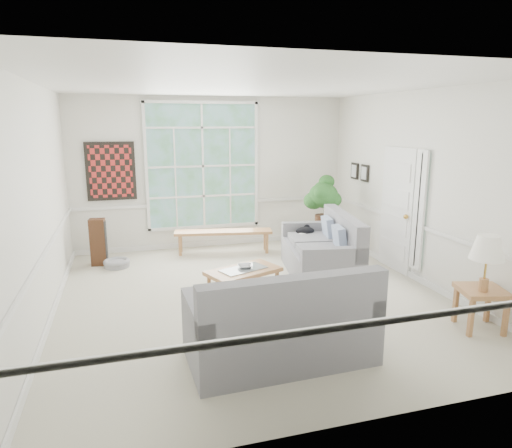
# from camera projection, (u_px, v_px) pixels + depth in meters

# --- Properties ---
(floor) EXTENTS (5.50, 6.00, 0.01)m
(floor) POSITION_uv_depth(u_px,v_px,m) (253.00, 297.00, 6.69)
(floor) COLOR #BCB7A1
(floor) RESTS_ON ground
(ceiling) EXTENTS (5.50, 6.00, 0.02)m
(ceiling) POSITION_uv_depth(u_px,v_px,m) (253.00, 84.00, 6.03)
(ceiling) COLOR white
(ceiling) RESTS_ON ground
(wall_back) EXTENTS (5.50, 0.02, 3.00)m
(wall_back) POSITION_uv_depth(u_px,v_px,m) (213.00, 173.00, 9.17)
(wall_back) COLOR white
(wall_back) RESTS_ON ground
(wall_front) EXTENTS (5.50, 0.02, 3.00)m
(wall_front) POSITION_uv_depth(u_px,v_px,m) (358.00, 255.00, 3.55)
(wall_front) COLOR white
(wall_front) RESTS_ON ground
(wall_left) EXTENTS (0.02, 6.00, 3.00)m
(wall_left) POSITION_uv_depth(u_px,v_px,m) (39.00, 206.00, 5.62)
(wall_left) COLOR white
(wall_left) RESTS_ON ground
(wall_right) EXTENTS (0.02, 6.00, 3.00)m
(wall_right) POSITION_uv_depth(u_px,v_px,m) (422.00, 188.00, 7.11)
(wall_right) COLOR white
(wall_right) RESTS_ON ground
(window_back) EXTENTS (2.30, 0.08, 2.40)m
(window_back) POSITION_uv_depth(u_px,v_px,m) (203.00, 166.00, 9.05)
(window_back) COLOR white
(window_back) RESTS_ON wall_back
(entry_door) EXTENTS (0.08, 0.90, 2.10)m
(entry_door) POSITION_uv_depth(u_px,v_px,m) (396.00, 210.00, 7.76)
(entry_door) COLOR white
(entry_door) RESTS_ON floor
(door_sidelight) EXTENTS (0.08, 0.26, 1.90)m
(door_sidelight) POSITION_uv_depth(u_px,v_px,m) (420.00, 211.00, 7.15)
(door_sidelight) COLOR white
(door_sidelight) RESTS_ON wall_right
(wall_art) EXTENTS (0.90, 0.06, 1.10)m
(wall_art) POSITION_uv_depth(u_px,v_px,m) (111.00, 171.00, 8.58)
(wall_art) COLOR maroon
(wall_art) RESTS_ON wall_back
(wall_frame_near) EXTENTS (0.04, 0.26, 0.32)m
(wall_frame_near) POSITION_uv_depth(u_px,v_px,m) (364.00, 173.00, 8.73)
(wall_frame_near) COLOR black
(wall_frame_near) RESTS_ON wall_right
(wall_frame_far) EXTENTS (0.04, 0.26, 0.32)m
(wall_frame_far) POSITION_uv_depth(u_px,v_px,m) (354.00, 171.00, 9.10)
(wall_frame_far) COLOR black
(wall_frame_far) RESTS_ON wall_right
(loveseat_right) EXTENTS (1.31, 2.05, 1.03)m
(loveseat_right) POSITION_uv_depth(u_px,v_px,m) (320.00, 245.00, 7.54)
(loveseat_right) COLOR gray
(loveseat_right) RESTS_ON floor
(loveseat_front) EXTENTS (1.98, 1.07, 1.06)m
(loveseat_front) POSITION_uv_depth(u_px,v_px,m) (280.00, 312.00, 4.87)
(loveseat_front) COLOR gray
(loveseat_front) RESTS_ON floor
(coffee_table) EXTENTS (1.20, 0.93, 0.39)m
(coffee_table) POSITION_uv_depth(u_px,v_px,m) (243.00, 282.00, 6.74)
(coffee_table) COLOR #AE7546
(coffee_table) RESTS_ON floor
(pewter_bowl) EXTENTS (0.27, 0.27, 0.07)m
(pewter_bowl) POSITION_uv_depth(u_px,v_px,m) (245.00, 266.00, 6.74)
(pewter_bowl) COLOR #939398
(pewter_bowl) RESTS_ON coffee_table
(window_bench) EXTENTS (1.92, 0.70, 0.44)m
(window_bench) POSITION_uv_depth(u_px,v_px,m) (224.00, 242.00, 8.91)
(window_bench) COLOR #AE7546
(window_bench) RESTS_ON floor
(end_table) EXTENTS (0.57, 0.57, 0.47)m
(end_table) POSITION_uv_depth(u_px,v_px,m) (320.00, 240.00, 8.96)
(end_table) COLOR #AE7546
(end_table) RESTS_ON floor
(houseplant) EXTENTS (0.62, 0.62, 1.05)m
(houseplant) POSITION_uv_depth(u_px,v_px,m) (323.00, 202.00, 8.83)
(houseplant) COLOR #245822
(houseplant) RESTS_ON end_table
(side_table) EXTENTS (0.64, 0.64, 0.53)m
(side_table) POSITION_uv_depth(u_px,v_px,m) (480.00, 309.00, 5.61)
(side_table) COLOR #AE7546
(side_table) RESTS_ON floor
(table_lamp) EXTENTS (0.48, 0.48, 0.69)m
(table_lamp) POSITION_uv_depth(u_px,v_px,m) (486.00, 264.00, 5.40)
(table_lamp) COLOR white
(table_lamp) RESTS_ON side_table
(pet_bed) EXTENTS (0.46, 0.46, 0.13)m
(pet_bed) POSITION_uv_depth(u_px,v_px,m) (117.00, 263.00, 8.06)
(pet_bed) COLOR gray
(pet_bed) RESTS_ON floor
(floor_speaker) EXTENTS (0.29, 0.24, 0.84)m
(floor_speaker) POSITION_uv_depth(u_px,v_px,m) (98.00, 242.00, 8.10)
(floor_speaker) COLOR #3C2112
(floor_speaker) RESTS_ON floor
(cat) EXTENTS (0.42, 0.38, 0.16)m
(cat) POSITION_uv_depth(u_px,v_px,m) (305.00, 230.00, 8.16)
(cat) COLOR black
(cat) RESTS_ON loveseat_right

